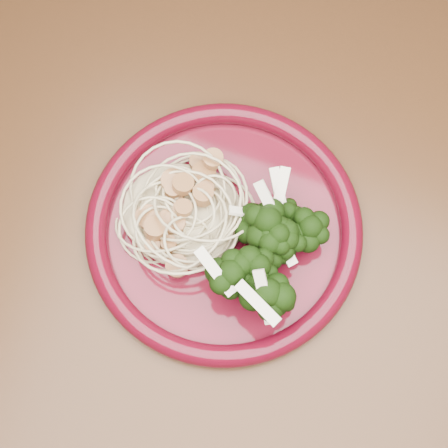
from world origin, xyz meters
The scene contains 6 objects.
dining_table centered at (0.00, 0.00, 0.65)m, with size 1.20×0.80×0.75m.
dinner_plate centered at (-0.06, 0.01, 0.76)m, with size 0.28×0.28×0.02m.
spaghetti_pile centered at (-0.10, 0.01, 0.77)m, with size 0.12×0.11×0.03m, color beige.
scallop_cluster centered at (-0.10, 0.01, 0.80)m, with size 0.11×0.11×0.04m, color #A77241, non-canonical shape.
broccoli_pile centered at (0.00, 0.02, 0.78)m, with size 0.09×0.15×0.05m, color black.
onion_garnish centered at (0.00, 0.02, 0.81)m, with size 0.06×0.09×0.05m, color #F3EECD, non-canonical shape.
Camera 1 is at (0.01, -0.17, 1.33)m, focal length 50.00 mm.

